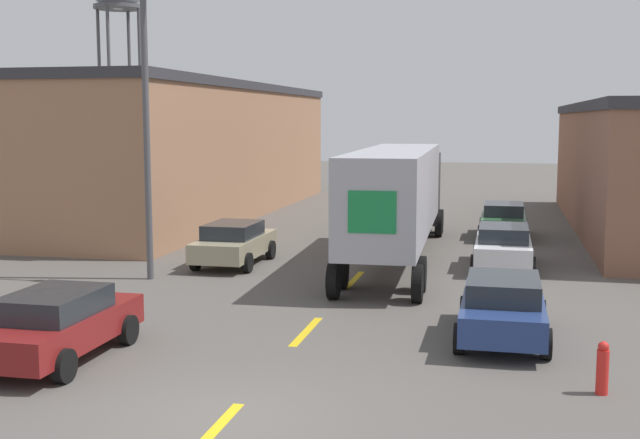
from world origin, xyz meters
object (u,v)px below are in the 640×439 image
at_px(semi_truck, 399,192).
at_px(parked_car_left_far, 234,242).
at_px(street_lamp, 156,109).
at_px(fire_hydrant, 603,368).
at_px(parked_car_left_near, 58,323).
at_px(parked_car_right_near, 503,306).
at_px(parked_car_right_far, 503,219).
at_px(parked_car_right_mid, 503,246).

relative_size(semi_truck, parked_car_left_far, 3.60).
bearing_deg(street_lamp, fire_hydrant, -33.15).
bearing_deg(semi_truck, fire_hydrant, -69.81).
relative_size(parked_car_left_near, parked_car_left_far, 1.00).
distance_m(parked_car_left_near, parked_car_right_near, 9.63).
distance_m(parked_car_right_far, parked_car_right_near, 16.07).
bearing_deg(fire_hydrant, parked_car_left_near, -178.42).
xyz_separation_m(parked_car_right_mid, street_lamp, (-10.37, -4.22, 4.46)).
height_order(parked_car_right_mid, fire_hydrant, parked_car_right_mid).
bearing_deg(parked_car_left_near, street_lamp, 99.80).
bearing_deg(street_lamp, parked_car_right_mid, 22.13).
distance_m(parked_car_left_far, street_lamp, 5.52).
xyz_separation_m(parked_car_right_near, parked_car_right_mid, (0.00, 8.86, 0.00)).
bearing_deg(fire_hydrant, street_lamp, 146.85).
xyz_separation_m(parked_car_left_near, parked_car_left_far, (0.00, 11.15, 0.00)).
bearing_deg(parked_car_right_far, parked_car_left_near, -114.49).
height_order(semi_truck, fire_hydrant, semi_truck).
distance_m(parked_car_right_near, street_lamp, 12.20).
bearing_deg(semi_truck, parked_car_right_far, 57.09).
bearing_deg(parked_car_right_mid, fire_hydrant, -81.70).
xyz_separation_m(semi_truck, fire_hydrant, (5.40, -13.32, -1.90)).
distance_m(parked_car_right_near, fire_hydrant, 3.74).
distance_m(parked_car_right_far, fire_hydrant, 19.43).
relative_size(street_lamp, fire_hydrant, 9.22).
bearing_deg(semi_truck, parked_car_left_far, -156.95).
xyz_separation_m(parked_car_left_near, parked_car_right_near, (8.95, 3.58, 0.00)).
xyz_separation_m(semi_truck, parked_car_right_far, (3.63, 6.02, -1.62)).
bearing_deg(parked_car_right_far, parked_car_left_far, -136.49).
distance_m(parked_car_right_mid, street_lamp, 12.05).
relative_size(semi_truck, parked_car_right_mid, 3.60).
relative_size(parked_car_right_far, fire_hydrant, 4.37).
distance_m(parked_car_right_far, parked_car_right_mid, 7.20).
relative_size(parked_car_right_far, parked_car_right_mid, 1.00).
height_order(parked_car_left_near, street_lamp, street_lamp).
relative_size(parked_car_right_near, street_lamp, 0.47).
height_order(parked_car_left_near, fire_hydrant, parked_car_left_near).
xyz_separation_m(semi_truck, parked_car_left_far, (-5.32, -2.47, -1.62)).
distance_m(parked_car_left_near, fire_hydrant, 10.72).
xyz_separation_m(street_lamp, fire_hydrant, (12.14, -7.93, -4.74)).
xyz_separation_m(parked_car_left_far, parked_car_right_mid, (8.95, 1.29, 0.00)).
xyz_separation_m(parked_car_left_far, street_lamp, (-1.42, -2.93, 4.46)).
relative_size(parked_car_right_mid, fire_hydrant, 4.37).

